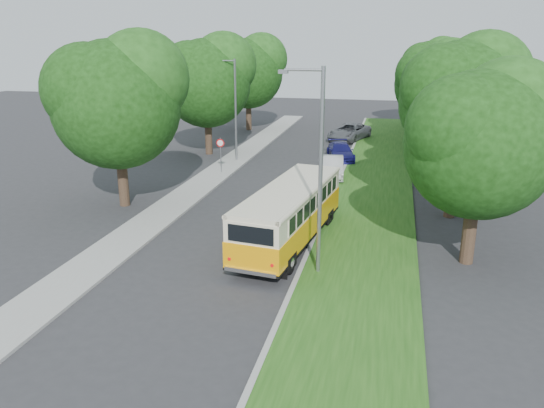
% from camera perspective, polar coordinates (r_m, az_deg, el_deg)
% --- Properties ---
extents(ground, '(120.00, 120.00, 0.00)m').
position_cam_1_polar(ground, '(24.39, -4.27, -4.10)').
color(ground, '#2C2C2F').
rests_on(ground, ground).
extents(curb, '(0.20, 70.00, 0.15)m').
position_cam_1_polar(curb, '(28.25, 5.74, -0.92)').
color(curb, gray).
rests_on(curb, ground).
extents(grass_verge, '(4.50, 70.00, 0.13)m').
position_cam_1_polar(grass_verge, '(28.08, 10.50, -1.27)').
color(grass_verge, '#1F4D14').
rests_on(grass_verge, ground).
extents(sidewalk, '(2.20, 70.00, 0.12)m').
position_cam_1_polar(sidewalk, '(30.39, -10.15, 0.19)').
color(sidewalk, gray).
rests_on(sidewalk, ground).
extents(treeline, '(24.27, 41.91, 9.46)m').
position_cam_1_polar(treeline, '(39.90, 7.86, 12.98)').
color(treeline, '#332319').
rests_on(treeline, ground).
extents(lamppost_near, '(1.71, 0.16, 8.00)m').
position_cam_1_polar(lamppost_near, '(19.84, 5.00, 4.06)').
color(lamppost_near, gray).
rests_on(lamppost_near, ground).
extents(lamppost_far, '(1.71, 0.16, 7.50)m').
position_cam_1_polar(lamppost_far, '(39.65, -4.08, 10.44)').
color(lamppost_far, gray).
rests_on(lamppost_far, ground).
extents(warning_sign, '(0.56, 0.10, 2.50)m').
position_cam_1_polar(warning_sign, '(36.20, -5.56, 5.87)').
color(warning_sign, gray).
rests_on(warning_sign, ground).
extents(vintage_bus, '(3.54, 9.40, 2.72)m').
position_cam_1_polar(vintage_bus, '(23.65, 1.92, -1.24)').
color(vintage_bus, '#FEA308').
rests_on(vintage_bus, ground).
extents(car_silver, '(1.59, 3.92, 1.34)m').
position_cam_1_polar(car_silver, '(32.35, 2.52, 2.63)').
color(car_silver, silver).
rests_on(car_silver, ground).
extents(car_white, '(1.97, 4.35, 1.38)m').
position_cam_1_polar(car_white, '(35.62, 6.47, 3.97)').
color(car_white, silver).
rests_on(car_white, ground).
extents(car_blue, '(2.77, 4.72, 1.28)m').
position_cam_1_polar(car_blue, '(40.88, 7.38, 5.61)').
color(car_blue, navy).
rests_on(car_blue, ground).
extents(car_grey, '(4.03, 5.91, 1.50)m').
position_cam_1_polar(car_grey, '(48.99, 8.32, 7.67)').
color(car_grey, slate).
rests_on(car_grey, ground).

